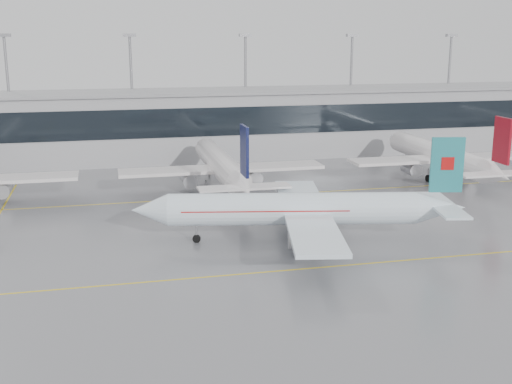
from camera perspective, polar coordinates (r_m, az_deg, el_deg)
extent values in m
plane|color=slate|center=(62.64, 2.52, -6.99)|extent=(320.00, 320.00, 0.00)
cube|color=yellow|center=(62.64, 2.52, -6.98)|extent=(120.00, 0.25, 0.01)
cube|color=yellow|center=(90.59, -2.60, -0.45)|extent=(120.00, 0.25, 0.01)
cube|color=#9C9C9F|center=(120.54, -5.46, 5.94)|extent=(180.00, 15.00, 12.00)
cube|color=black|center=(112.93, -4.95, 6.20)|extent=(180.00, 0.20, 5.00)
cube|color=gray|center=(119.88, -5.53, 8.87)|extent=(182.00, 16.00, 0.40)
cylinder|color=gray|center=(126.03, -21.07, 7.72)|extent=(0.50, 0.50, 22.00)
cube|color=gray|center=(125.54, -21.52, 12.85)|extent=(2.40, 1.00, 0.60)
cylinder|color=gray|center=(124.98, -10.95, 8.33)|extent=(0.50, 0.50, 22.00)
cube|color=gray|center=(124.49, -11.19, 13.52)|extent=(2.40, 1.00, 0.60)
cylinder|color=gray|center=(127.77, -0.94, 8.69)|extent=(0.50, 0.50, 22.00)
cube|color=gray|center=(127.29, -0.96, 13.76)|extent=(2.40, 1.00, 0.60)
cylinder|color=gray|center=(134.16, 8.40, 8.78)|extent=(0.50, 0.50, 22.00)
cube|color=gray|center=(133.70, 8.57, 13.61)|extent=(2.40, 1.00, 0.60)
cylinder|color=gray|center=(143.66, 16.69, 8.68)|extent=(0.50, 0.50, 22.00)
cube|color=gray|center=(143.24, 17.00, 13.18)|extent=(2.40, 1.00, 0.60)
cylinder|color=white|center=(70.10, 3.26, -1.51)|extent=(27.21, 8.81, 3.55)
cone|color=white|center=(70.46, -9.42, -1.59)|extent=(4.62, 4.27, 3.55)
cone|color=white|center=(73.35, 16.07, -1.35)|extent=(6.19, 4.58, 3.55)
cube|color=white|center=(70.35, 4.47, -1.81)|extent=(10.68, 29.71, 0.45)
cube|color=white|center=(73.33, 16.23, -1.12)|extent=(4.97, 11.60, 0.25)
cube|color=teal|center=(72.42, 16.62, 2.33)|extent=(3.60, 1.05, 6.05)
cylinder|color=#A1A1A7|center=(66.15, 4.46, -4.18)|extent=(3.94, 2.77, 2.10)
cylinder|color=#A1A1A7|center=(75.30, 3.68, -1.94)|extent=(3.94, 2.77, 2.10)
cylinder|color=gray|center=(70.68, -5.32, -3.56)|extent=(0.20, 0.20, 1.53)
cylinder|color=black|center=(70.91, -5.30, -4.15)|extent=(0.94, 0.47, 0.90)
cylinder|color=gray|center=(68.57, 5.50, -4.02)|extent=(0.24, 0.24, 1.53)
cylinder|color=black|center=(68.81, 5.49, -4.63)|extent=(1.17, 0.66, 1.10)
cylinder|color=gray|center=(73.51, 5.00, -2.79)|extent=(0.24, 0.24, 1.53)
cylinder|color=black|center=(73.73, 4.99, -3.37)|extent=(1.17, 0.66, 1.10)
cube|color=#B70F0F|center=(72.39, 16.63, 2.46)|extent=(1.46, 0.72, 1.40)
cube|color=#B70F0F|center=(69.85, 0.81, -1.37)|extent=(18.35, 7.06, 0.12)
cylinder|color=#A1A1A7|center=(93.69, -21.56, 0.26)|extent=(2.10, 3.60, 2.10)
cylinder|color=white|center=(94.56, -3.18, 2.50)|extent=(3.59, 27.36, 3.59)
cone|color=white|center=(109.79, -4.62, 4.04)|extent=(3.59, 4.00, 3.59)
cone|color=white|center=(78.75, -1.08, 0.24)|extent=(3.59, 5.60, 3.59)
cube|color=white|center=(93.19, -3.02, 2.08)|extent=(29.64, 5.00, 0.45)
cube|color=white|center=(78.49, -1.05, 0.42)|extent=(11.40, 2.80, 0.25)
cube|color=#0D123B|center=(77.38, -1.04, 3.67)|extent=(0.35, 3.60, 6.12)
cylinder|color=#A1A1A7|center=(93.29, -5.96, 1.10)|extent=(2.10, 3.60, 2.10)
cylinder|color=#A1A1A7|center=(94.92, -0.21, 1.39)|extent=(2.10, 3.60, 2.10)
cylinder|color=gray|center=(105.40, -4.18, 2.22)|extent=(0.20, 0.20, 1.56)
cylinder|color=black|center=(105.56, -4.18, 1.80)|extent=(0.30, 0.90, 0.90)
cylinder|color=gray|center=(92.26, -4.48, 0.62)|extent=(0.24, 0.24, 1.56)
cylinder|color=black|center=(92.44, -4.47, 0.15)|extent=(0.45, 1.10, 1.10)
cylinder|color=gray|center=(93.16, -1.32, 0.79)|extent=(0.24, 0.24, 1.56)
cylinder|color=black|center=(93.33, -1.32, 0.33)|extent=(0.45, 1.10, 1.10)
cylinder|color=white|center=(106.25, 15.77, 3.24)|extent=(3.59, 27.36, 3.59)
cone|color=white|center=(120.00, 12.19, 4.59)|extent=(3.59, 4.00, 3.59)
cone|color=white|center=(92.46, 20.65, 1.37)|extent=(3.59, 5.60, 3.59)
cube|color=white|center=(105.03, 16.15, 2.88)|extent=(29.64, 5.00, 0.45)
cube|color=white|center=(92.24, 20.73, 1.53)|extent=(11.40, 2.80, 0.25)
cube|color=maroon|center=(91.29, 21.04, 4.30)|extent=(0.35, 3.60, 6.12)
cylinder|color=#A1A1A7|center=(103.51, 13.64, 2.03)|extent=(2.10, 3.60, 2.10)
cylinder|color=#A1A1A7|center=(108.13, 18.19, 2.22)|extent=(2.10, 3.60, 2.10)
cylinder|color=gray|center=(116.00, 13.17, 2.95)|extent=(0.20, 0.20, 1.56)
cylinder|color=black|center=(116.14, 13.15, 2.57)|extent=(0.30, 0.90, 0.90)
cylinder|color=gray|center=(103.33, 15.08, 1.60)|extent=(0.24, 0.24, 1.56)
cylinder|color=black|center=(103.48, 15.05, 1.18)|extent=(0.45, 1.10, 1.10)
cylinder|color=gray|center=(105.86, 17.56, 1.72)|extent=(0.24, 0.24, 1.56)
cylinder|color=black|center=(106.02, 17.53, 1.31)|extent=(0.45, 1.10, 1.10)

